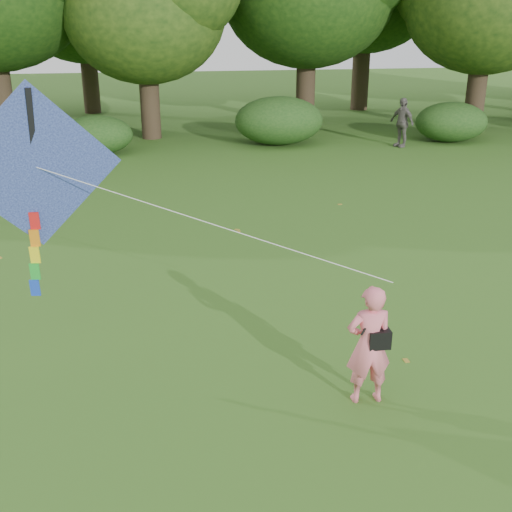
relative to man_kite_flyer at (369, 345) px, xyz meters
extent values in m
plane|color=#265114|center=(-0.86, -0.12, -0.86)|extent=(100.00, 100.00, 0.00)
imported|color=#EF7081|center=(0.00, 0.00, 0.00)|extent=(0.63, 0.41, 1.72)
imported|color=#665F5B|center=(6.77, 16.60, 0.08)|extent=(0.92, 1.19, 1.89)
cube|color=black|center=(0.12, -0.03, 0.10)|extent=(0.30, 0.20, 0.26)
cylinder|color=black|center=(0.00, -0.04, 0.44)|extent=(0.33, 0.14, 0.47)
cube|color=#235C9A|center=(-4.36, 1.79, 2.19)|extent=(2.33, 0.62, 2.38)
cube|color=black|center=(-4.36, 1.82, 2.19)|extent=(0.22, 0.41, 2.17)
cylinder|color=white|center=(-2.05, 0.87, 1.55)|extent=(4.62, 1.85, 1.28)
cube|color=red|center=(-4.46, 1.81, 1.40)|extent=(0.14, 0.06, 0.26)
cube|color=orange|center=(-4.49, 1.81, 1.14)|extent=(0.14, 0.06, 0.26)
cube|color=yellow|center=(-4.52, 1.81, 0.88)|extent=(0.14, 0.06, 0.26)
cube|color=green|center=(-4.55, 1.81, 0.62)|extent=(0.14, 0.06, 0.26)
cube|color=blue|center=(-4.58, 1.81, 0.36)|extent=(0.14, 0.06, 0.26)
cylinder|color=#3A2D1E|center=(-8.86, 20.88, 1.06)|extent=(0.88, 0.88, 3.85)
cylinder|color=#3A2D1E|center=(-2.86, 19.88, 0.71)|extent=(0.80, 0.80, 3.15)
ellipsoid|color=#1E3F11|center=(-2.86, 19.88, 4.05)|extent=(6.40, 6.40, 5.44)
cylinder|color=#3A2D1E|center=(4.14, 21.88, 0.98)|extent=(0.86, 0.86, 3.67)
cylinder|color=#3A2D1E|center=(11.14, 19.38, 0.85)|extent=(0.83, 0.83, 3.43)
ellipsoid|color=#1E3F11|center=(11.14, 19.38, 4.44)|extent=(6.80, 6.80, 5.78)
cylinder|color=#3A2D1E|center=(-5.86, 27.38, 0.89)|extent=(0.84, 0.84, 3.50)
ellipsoid|color=#1E3F11|center=(-5.86, 27.38, 4.56)|extent=(7.00, 7.00, 5.95)
cylinder|color=#3A2D1E|center=(8.14, 26.38, 1.15)|extent=(0.90, 0.90, 4.02)
ellipsoid|color=#264919|center=(-4.86, 16.98, -0.15)|extent=(2.66, 2.09, 1.42)
ellipsoid|color=#264919|center=(2.14, 17.78, 0.08)|extent=(3.50, 2.75, 1.88)
ellipsoid|color=#264919|center=(9.14, 17.28, -0.07)|extent=(2.94, 2.31, 1.58)
cube|color=olive|center=(-6.20, 6.44, -0.86)|extent=(0.13, 0.14, 0.01)
cube|color=olive|center=(0.96, 0.91, -0.86)|extent=(0.08, 0.12, 0.01)
cube|color=olive|center=(-5.68, 11.00, -0.86)|extent=(0.14, 0.13, 0.01)
cube|color=olive|center=(-0.84, 7.53, -0.86)|extent=(0.14, 0.14, 0.01)
cube|color=olive|center=(-0.82, 7.38, -0.86)|extent=(0.10, 0.13, 0.01)
cube|color=olive|center=(2.26, 9.25, -0.86)|extent=(0.13, 0.10, 0.01)
camera|label=1|loc=(-2.67, -7.28, 4.24)|focal=45.00mm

